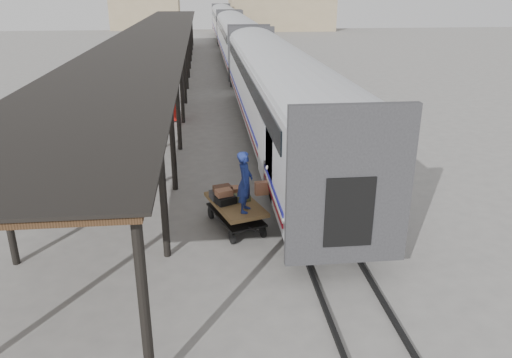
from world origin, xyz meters
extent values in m
plane|color=slate|center=(0.00, 0.00, 0.00)|extent=(160.00, 160.00, 0.00)
cube|color=silver|center=(3.20, 8.00, 2.60)|extent=(3.00, 24.00, 2.90)
cube|color=#28282B|center=(3.20, -3.90, 2.60)|extent=(3.04, 0.22, 3.50)
cube|color=black|center=(1.68, 8.00, 3.50)|extent=(0.04, 22.08, 0.65)
cube|color=black|center=(3.20, 8.00, 0.90)|extent=(2.55, 23.04, 0.50)
cube|color=silver|center=(3.20, 34.00, 2.60)|extent=(3.00, 24.00, 2.90)
cube|color=#28282B|center=(3.20, 22.10, 2.60)|extent=(3.04, 0.22, 3.50)
cube|color=black|center=(1.68, 34.00, 3.50)|extent=(0.04, 22.08, 0.65)
cube|color=black|center=(3.20, 34.00, 0.90)|extent=(2.55, 23.04, 0.50)
cube|color=silver|center=(3.20, 60.00, 2.60)|extent=(3.00, 24.00, 2.90)
cube|color=#28282B|center=(3.20, 48.10, 2.60)|extent=(3.04, 0.22, 3.50)
cube|color=black|center=(1.68, 60.00, 3.50)|extent=(0.04, 22.08, 0.65)
cube|color=black|center=(3.20, 60.00, 0.90)|extent=(2.55, 23.04, 0.50)
cube|color=black|center=(1.95, -0.50, 2.15)|extent=(0.50, 1.70, 2.00)
imported|color=silver|center=(1.95, -0.50, 2.01)|extent=(0.72, 0.89, 1.72)
cube|color=#995F42|center=(1.55, -0.65, 1.40)|extent=(0.57, 0.25, 0.42)
cube|color=#422B19|center=(-3.40, 24.00, 4.00)|extent=(4.60, 64.00, 0.18)
cube|color=black|center=(-3.40, 24.00, 4.12)|extent=(4.90, 64.30, 0.06)
cylinder|color=black|center=(-5.45, 24.00, 2.00)|extent=(0.20, 0.20, 4.00)
cylinder|color=black|center=(-5.45, 55.00, 2.00)|extent=(0.20, 0.20, 4.00)
cylinder|color=black|center=(-1.35, -7.00, 2.00)|extent=(0.20, 0.20, 4.00)
cylinder|color=black|center=(-1.35, 24.00, 2.00)|extent=(0.20, 0.20, 4.00)
cylinder|color=black|center=(-1.35, 55.00, 2.00)|extent=(0.20, 0.20, 4.00)
cube|color=black|center=(2.48, 34.00, 0.06)|extent=(0.10, 150.00, 0.12)
cube|color=black|center=(3.92, 34.00, 0.06)|extent=(0.10, 150.00, 0.12)
cube|color=tan|center=(14.00, 78.00, 4.00)|extent=(18.00, 10.00, 8.00)
cube|color=tan|center=(-10.00, 82.00, 3.00)|extent=(12.00, 8.00, 6.00)
cube|color=brown|center=(0.69, -0.43, 0.80)|extent=(1.93, 2.67, 0.12)
cube|color=black|center=(0.69, -0.43, 0.45)|extent=(1.81, 2.54, 0.06)
cylinder|color=black|center=(0.51, -1.48, 0.20)|extent=(0.20, 0.41, 0.40)
cylinder|color=black|center=(1.46, -1.17, 0.20)|extent=(0.20, 0.41, 0.40)
cylinder|color=black|center=(-0.08, 0.32, 0.20)|extent=(0.20, 0.41, 0.40)
cylinder|color=black|center=(0.87, 0.63, 0.20)|extent=(0.20, 0.41, 0.40)
cube|color=#38383A|center=(0.26, -0.01, 0.97)|extent=(0.76, 0.62, 0.23)
cube|color=#995F42|center=(0.77, 0.35, 0.96)|extent=(0.57, 0.41, 0.20)
cube|color=black|center=(0.40, -0.47, 0.98)|extent=(0.70, 0.62, 0.23)
cube|color=#40472A|center=(0.89, -0.28, 0.95)|extent=(0.59, 0.49, 0.18)
cube|color=#4E2E1F|center=(0.32, -0.07, 1.18)|extent=(0.63, 0.53, 0.20)
cube|color=#995F42|center=(0.34, -0.41, 1.20)|extent=(0.58, 0.49, 0.19)
cube|color=#9A120E|center=(-2.09, 13.68, 0.50)|extent=(0.92, 1.42, 0.82)
cube|color=#9A120E|center=(-2.11, 14.04, 1.05)|extent=(0.81, 0.60, 0.32)
cylinder|color=black|center=(-2.41, 13.15, 0.16)|extent=(0.13, 0.34, 0.33)
cylinder|color=black|center=(-1.69, 13.20, 0.16)|extent=(0.13, 0.34, 0.33)
cylinder|color=black|center=(-2.49, 14.15, 0.16)|extent=(0.13, 0.34, 0.33)
cylinder|color=black|center=(-1.76, 14.20, 0.16)|extent=(0.13, 0.34, 0.33)
imported|color=navy|center=(0.94, -1.08, 1.79)|extent=(0.60, 0.77, 1.86)
imported|color=black|center=(-2.90, 16.65, 0.90)|extent=(1.06, 0.45, 1.79)
camera|label=1|loc=(-0.16, -14.57, 7.08)|focal=35.00mm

